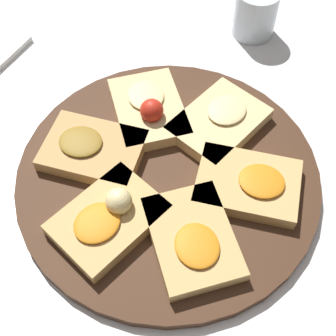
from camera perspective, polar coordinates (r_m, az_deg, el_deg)
ground_plane at (r=0.67m, az=0.00°, el=-1.28°), size 3.00×3.00×0.00m
serving_board at (r=0.66m, az=0.00°, el=-0.90°), size 0.43×0.43×0.02m
focaccia_slice_0 at (r=0.67m, az=-9.22°, el=2.25°), size 0.14×0.16×0.03m
focaccia_slice_1 at (r=0.61m, az=-7.22°, el=-5.98°), size 0.15×0.12×0.05m
focaccia_slice_2 at (r=0.59m, az=3.03°, el=-8.60°), size 0.16×0.17×0.03m
focaccia_slice_3 at (r=0.64m, az=9.80°, el=-1.91°), size 0.14×0.16×0.03m
focaccia_slice_4 at (r=0.70m, az=6.27°, el=5.65°), size 0.15×0.12×0.03m
focaccia_slice_5 at (r=0.71m, az=-2.34°, el=7.24°), size 0.16×0.17×0.05m
water_glass at (r=0.87m, az=10.61°, el=18.10°), size 0.07×0.07×0.08m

